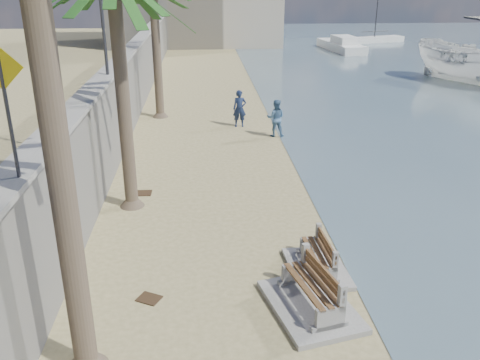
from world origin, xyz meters
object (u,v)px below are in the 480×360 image
person_b (276,116)px  sailboat_west (374,39)px  person_a (240,106)px  yacht_far (341,47)px  bench_near (318,258)px  bench_far (311,292)px  boat_cruiser (473,61)px

person_b → sailboat_west: size_ratio=0.21×
person_a → yacht_far: size_ratio=0.25×
person_a → yacht_far: (12.38, 27.25, -0.70)m
bench_near → sailboat_west: 50.08m
sailboat_west → bench_near: bearing=-109.8°
person_b → sailboat_west: 38.94m
bench_near → person_a: size_ratio=1.02×
bench_near → bench_far: (-0.50, -1.58, 0.08)m
person_b → yacht_far: bearing=-100.4°
bench_near → sailboat_west: sailboat_west is taller
bench_far → bench_near: bearing=72.6°
person_a → yacht_far: 29.94m
bench_near → yacht_far: 42.40m
bench_far → person_a: bearing=91.8°
sailboat_west → bench_far: bearing=-109.7°
bench_far → boat_cruiser: boat_cruiser is taller
person_b → boat_cruiser: bearing=-133.3°
yacht_far → sailboat_west: sailboat_west is taller
sailboat_west → person_a: bearing=-118.1°
bench_near → person_a: (-0.96, 13.59, 0.67)m
person_b → sailboat_west: sailboat_west is taller
person_b → boat_cruiser: size_ratio=0.49×
bench_far → boat_cruiser: size_ratio=0.71×
person_b → boat_cruiser: boat_cruiser is taller
boat_cruiser → yacht_far: (-4.57, 17.56, -1.24)m
bench_far → yacht_far: 44.06m
person_a → bench_near: bearing=-86.1°
person_b → person_a: bearing=-39.1°
yacht_far → bench_far: bearing=158.2°
bench_far → sailboat_west: 51.74m
person_a → boat_cruiser: (16.95, 9.69, 0.55)m
bench_far → person_b: bearing=85.3°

